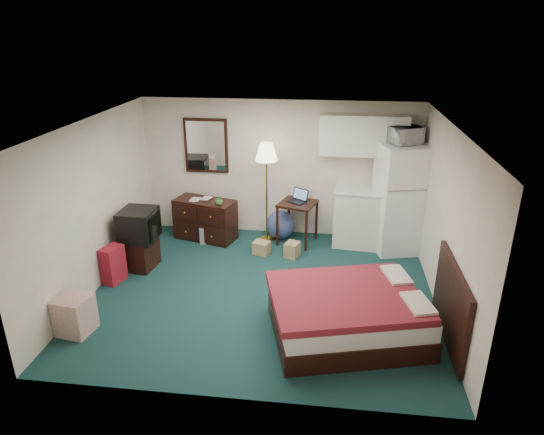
# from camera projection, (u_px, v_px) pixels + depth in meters

# --- Properties ---
(floor) EXTENTS (5.00, 4.50, 0.01)m
(floor) POSITION_uv_depth(u_px,v_px,m) (263.00, 291.00, 7.26)
(floor) COLOR black
(floor) RESTS_ON ground
(ceiling) EXTENTS (5.00, 4.50, 0.01)m
(ceiling) POSITION_uv_depth(u_px,v_px,m) (262.00, 125.00, 6.33)
(ceiling) COLOR beige
(ceiling) RESTS_ON walls
(walls) EXTENTS (5.01, 4.51, 2.50)m
(walls) POSITION_uv_depth(u_px,v_px,m) (262.00, 214.00, 6.79)
(walls) COLOR beige
(walls) RESTS_ON floor
(mirror) EXTENTS (0.80, 0.06, 1.00)m
(mirror) POSITION_uv_depth(u_px,v_px,m) (206.00, 146.00, 8.84)
(mirror) COLOR white
(mirror) RESTS_ON walls
(upper_cabinets) EXTENTS (1.50, 0.35, 0.70)m
(upper_cabinets) POSITION_uv_depth(u_px,v_px,m) (363.00, 135.00, 8.27)
(upper_cabinets) COLOR white
(upper_cabinets) RESTS_ON walls
(headboard) EXTENTS (0.06, 1.56, 1.00)m
(headboard) POSITION_uv_depth(u_px,v_px,m) (451.00, 304.00, 5.92)
(headboard) COLOR black
(headboard) RESTS_ON walls
(dresser) EXTENTS (1.20, 0.79, 0.75)m
(dresser) POSITION_uv_depth(u_px,v_px,m) (205.00, 219.00, 8.91)
(dresser) COLOR black
(dresser) RESTS_ON floor
(floor_lamp) EXTENTS (0.43, 0.43, 1.82)m
(floor_lamp) POSITION_uv_depth(u_px,v_px,m) (267.00, 193.00, 8.64)
(floor_lamp) COLOR gold
(floor_lamp) RESTS_ON floor
(desk) EXTENTS (0.76, 0.76, 0.77)m
(desk) POSITION_uv_depth(u_px,v_px,m) (297.00, 222.00, 8.75)
(desk) COLOR black
(desk) RESTS_ON floor
(exercise_ball) EXTENTS (0.56, 0.56, 0.53)m
(exercise_ball) POSITION_uv_depth(u_px,v_px,m) (280.00, 225.00, 8.96)
(exercise_ball) COLOR #3B4D85
(exercise_ball) RESTS_ON floor
(kitchen_counter) EXTENTS (1.00, 0.80, 1.02)m
(kitchen_counter) POSITION_uv_depth(u_px,v_px,m) (361.00, 217.00, 8.66)
(kitchen_counter) COLOR white
(kitchen_counter) RESTS_ON floor
(fridge) EXTENTS (0.93, 0.93, 1.88)m
(fridge) POSITION_uv_depth(u_px,v_px,m) (400.00, 198.00, 8.29)
(fridge) COLOR white
(fridge) RESTS_ON floor
(bed) EXTENTS (2.17, 1.88, 0.60)m
(bed) POSITION_uv_depth(u_px,v_px,m) (348.00, 314.00, 6.15)
(bed) COLOR maroon
(bed) RESTS_ON floor
(tv_stand) EXTENTS (0.55, 0.59, 0.49)m
(tv_stand) POSITION_uv_depth(u_px,v_px,m) (139.00, 253.00, 7.90)
(tv_stand) COLOR black
(tv_stand) RESTS_ON floor
(suitcase) EXTENTS (0.31, 0.40, 0.58)m
(suitcase) POSITION_uv_depth(u_px,v_px,m) (113.00, 264.00, 7.44)
(suitcase) COLOR maroon
(suitcase) RESTS_ON floor
(retail_box) EXTENTS (0.46, 0.46, 0.51)m
(retail_box) POSITION_uv_depth(u_px,v_px,m) (75.00, 315.00, 6.23)
(retail_box) COLOR silver
(retail_box) RESTS_ON floor
(file_bin) EXTENTS (0.50, 0.41, 0.31)m
(file_bin) POSITION_uv_depth(u_px,v_px,m) (212.00, 233.00, 8.89)
(file_bin) COLOR gray
(file_bin) RESTS_ON floor
(cardboard_box_a) EXTENTS (0.32, 0.29, 0.23)m
(cardboard_box_a) POSITION_uv_depth(u_px,v_px,m) (262.00, 248.00, 8.39)
(cardboard_box_a) COLOR #85704F
(cardboard_box_a) RESTS_ON floor
(cardboard_box_b) EXTENTS (0.29, 0.31, 0.26)m
(cardboard_box_b) POSITION_uv_depth(u_px,v_px,m) (292.00, 250.00, 8.29)
(cardboard_box_b) COLOR #85704F
(cardboard_box_b) RESTS_ON floor
(laptop) EXTENTS (0.41, 0.39, 0.22)m
(laptop) POSITION_uv_depth(u_px,v_px,m) (297.00, 196.00, 8.59)
(laptop) COLOR black
(laptop) RESTS_ON desk
(crt_tv) EXTENTS (0.56, 0.61, 0.51)m
(crt_tv) POSITION_uv_depth(u_px,v_px,m) (139.00, 225.00, 7.73)
(crt_tv) COLOR black
(crt_tv) RESTS_ON tv_stand
(microwave) EXTENTS (0.58, 0.51, 0.35)m
(microwave) POSITION_uv_depth(u_px,v_px,m) (406.00, 133.00, 7.90)
(microwave) COLOR white
(microwave) RESTS_ON fridge
(book_a) EXTENTS (0.16, 0.03, 0.22)m
(book_a) POSITION_uv_depth(u_px,v_px,m) (190.00, 194.00, 8.74)
(book_a) COLOR #85704F
(book_a) RESTS_ON dresser
(book_b) EXTENTS (0.16, 0.06, 0.22)m
(book_b) POSITION_uv_depth(u_px,v_px,m) (202.00, 193.00, 8.82)
(book_b) COLOR #85704F
(book_b) RESTS_ON dresser
(mug) EXTENTS (0.15, 0.13, 0.13)m
(mug) POSITION_uv_depth(u_px,v_px,m) (219.00, 201.00, 8.52)
(mug) COLOR #467E41
(mug) RESTS_ON dresser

